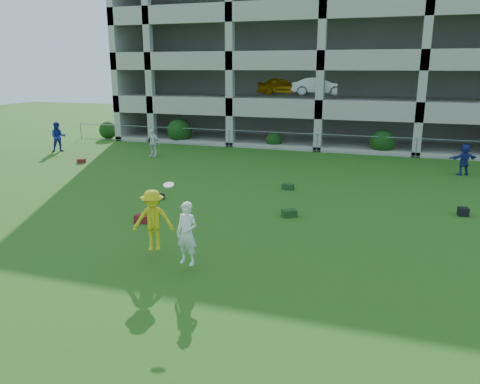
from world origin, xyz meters
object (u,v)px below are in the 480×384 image
(bystander_a, at_px, (58,137))
(bystander_d, at_px, (464,160))
(crate_d, at_px, (463,212))
(parking_garage, at_px, (338,58))
(frisbee_contest, at_px, (161,223))
(bystander_b, at_px, (153,143))

(bystander_a, height_order, bystander_d, bystander_a)
(crate_d, xyz_separation_m, parking_garage, (-7.38, 20.30, 5.86))
(parking_garage, bearing_deg, frisbee_contest, -92.33)
(frisbee_contest, height_order, parking_garage, parking_garage)
(bystander_b, relative_size, parking_garage, 0.06)
(bystander_b, bearing_deg, bystander_d, 9.77)
(crate_d, bearing_deg, bystander_b, 157.88)
(bystander_b, bearing_deg, crate_d, -14.40)
(frisbee_contest, bearing_deg, crate_d, 40.79)
(crate_d, bearing_deg, bystander_a, 164.53)
(bystander_a, distance_m, parking_garage, 21.64)
(crate_d, relative_size, parking_garage, 0.01)
(bystander_b, height_order, parking_garage, parking_garage)
(bystander_b, xyz_separation_m, bystander_d, (17.30, 0.62, -0.06))
(bystander_b, bearing_deg, parking_garage, 63.75)
(frisbee_contest, bearing_deg, bystander_a, 136.88)
(crate_d, bearing_deg, frisbee_contest, -139.21)
(crate_d, distance_m, parking_garage, 22.38)
(frisbee_contest, xyz_separation_m, parking_garage, (1.12, 27.63, 4.88))
(bystander_a, height_order, parking_garage, parking_garage)
(bystander_a, xyz_separation_m, frisbee_contest, (14.68, -13.75, 0.19))
(bystander_a, distance_m, crate_d, 24.06)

